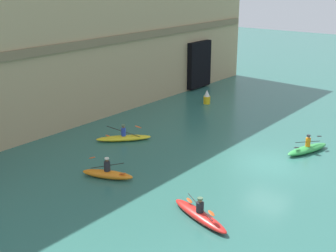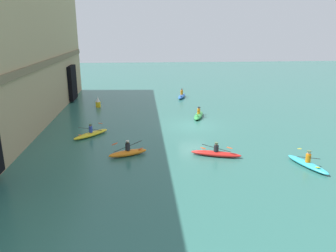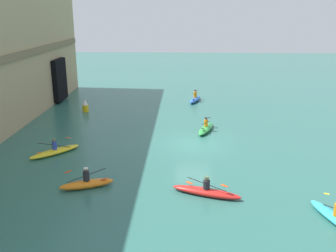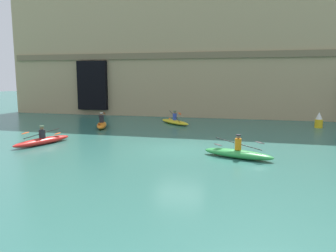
{
  "view_description": "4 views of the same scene",
  "coord_description": "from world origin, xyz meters",
  "px_view_note": "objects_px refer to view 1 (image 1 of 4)",
  "views": [
    {
      "loc": [
        -22.77,
        -10.47,
        10.26
      ],
      "look_at": [
        -3.43,
        4.6,
        2.19
      ],
      "focal_mm": 50.0,
      "sensor_mm": 36.0,
      "label": 1
    },
    {
      "loc": [
        -28.99,
        4.73,
        8.73
      ],
      "look_at": [
        -2.39,
        2.58,
        0.76
      ],
      "focal_mm": 35.0,
      "sensor_mm": 36.0,
      "label": 2
    },
    {
      "loc": [
        -24.74,
        0.82,
        8.94
      ],
      "look_at": [
        -0.21,
        1.81,
        1.36
      ],
      "focal_mm": 40.0,
      "sensor_mm": 36.0,
      "label": 3
    },
    {
      "loc": [
        3.38,
        -15.99,
        3.67
      ],
      "look_at": [
        -1.0,
        1.7,
        0.96
      ],
      "focal_mm": 35.0,
      "sensor_mm": 36.0,
      "label": 4
    }
  ],
  "objects_px": {
    "kayak_red": "(200,215)",
    "kayak_yellow": "(124,138)",
    "marker_buoy": "(207,97)",
    "kayak_orange": "(107,174)",
    "kayak_green": "(307,149)"
  },
  "relations": [
    {
      "from": "marker_buoy",
      "to": "kayak_green",
      "type": "bearing_deg",
      "value": -116.81
    },
    {
      "from": "kayak_yellow",
      "to": "kayak_green",
      "type": "bearing_deg",
      "value": -19.63
    },
    {
      "from": "kayak_green",
      "to": "marker_buoy",
      "type": "distance_m",
      "value": 12.1
    },
    {
      "from": "kayak_green",
      "to": "kayak_yellow",
      "type": "height_order",
      "value": "kayak_green"
    },
    {
      "from": "kayak_orange",
      "to": "kayak_red",
      "type": "bearing_deg",
      "value": 153.13
    },
    {
      "from": "kayak_red",
      "to": "marker_buoy",
      "type": "height_order",
      "value": "marker_buoy"
    },
    {
      "from": "kayak_orange",
      "to": "kayak_yellow",
      "type": "bearing_deg",
      "value": -76.67
    },
    {
      "from": "kayak_red",
      "to": "kayak_yellow",
      "type": "relative_size",
      "value": 1.16
    },
    {
      "from": "kayak_red",
      "to": "kayak_green",
      "type": "height_order",
      "value": "kayak_green"
    },
    {
      "from": "kayak_orange",
      "to": "marker_buoy",
      "type": "height_order",
      "value": "marker_buoy"
    },
    {
      "from": "kayak_orange",
      "to": "kayak_yellow",
      "type": "distance_m",
      "value": 5.76
    },
    {
      "from": "kayak_green",
      "to": "kayak_orange",
      "type": "relative_size",
      "value": 1.17
    },
    {
      "from": "kayak_orange",
      "to": "marker_buoy",
      "type": "bearing_deg",
      "value": -96.9
    },
    {
      "from": "kayak_red",
      "to": "kayak_green",
      "type": "bearing_deg",
      "value": 105.48
    },
    {
      "from": "kayak_red",
      "to": "kayak_orange",
      "type": "xyz_separation_m",
      "value": [
        0.6,
        6.25,
        0.03
      ]
    }
  ]
}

